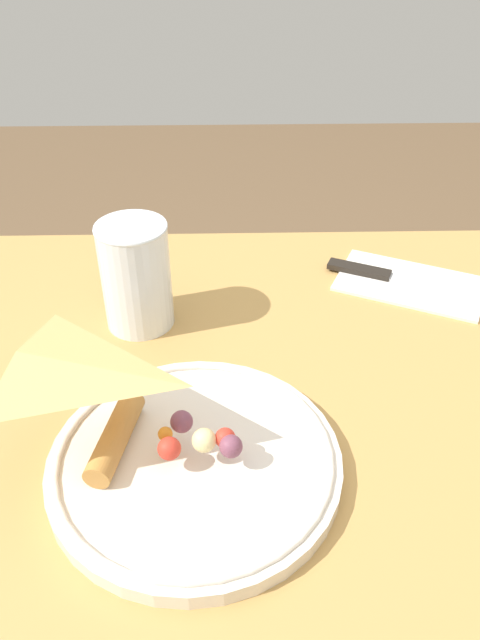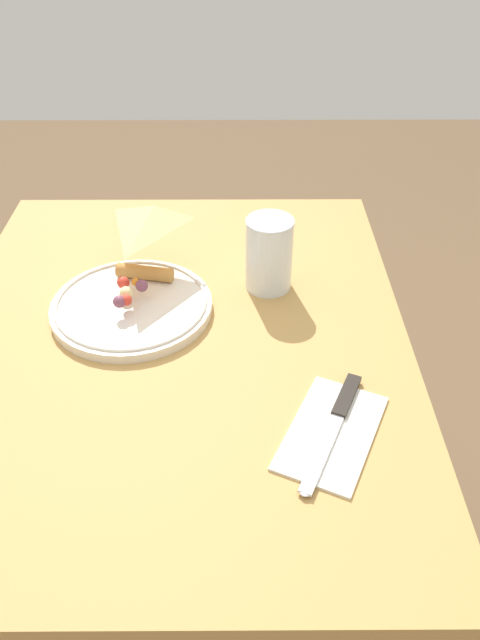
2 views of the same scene
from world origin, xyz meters
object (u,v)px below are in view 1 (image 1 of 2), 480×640
dining_table (259,497)px  butter_knife (401,279)px  napkin_folded (410,284)px  milk_glass (137,281)px  plate_pizza (193,458)px

dining_table → butter_knife: (0.19, 0.22, 0.14)m
dining_table → napkin_folded: size_ratio=4.39×
napkin_folded → butter_knife: 0.01m
milk_glass → butter_knife: milk_glass is taller
dining_table → napkin_folded: napkin_folded is taller
dining_table → milk_glass: bearing=131.8°
plate_pizza → butter_knife: size_ratio=1.25×
dining_table → plate_pizza: size_ratio=3.49×
butter_knife → milk_glass: bearing=-143.1°
plate_pizza → milk_glass: bearing=107.4°
butter_knife → napkin_folded: bearing=0.0°
dining_table → plate_pizza: bearing=-131.3°
napkin_folded → butter_knife: bearing=155.9°
plate_pizza → napkin_folded: (0.26, 0.29, -0.01)m
dining_table → napkin_folded: bearing=47.4°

